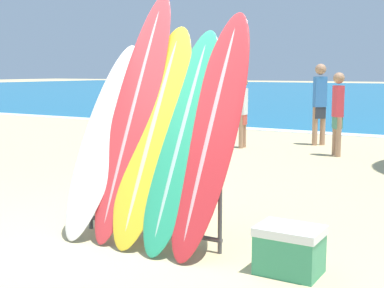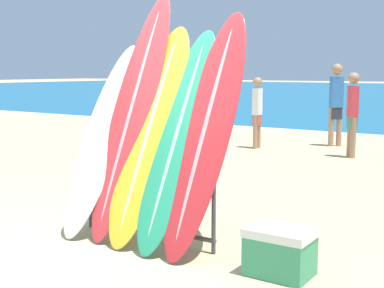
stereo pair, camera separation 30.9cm
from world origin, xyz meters
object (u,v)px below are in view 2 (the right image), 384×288
object	(u,v)px
surfboard_slot_4	(207,130)
person_far_right	(352,111)
surfboard_slot_1	(132,112)
person_far_left	(336,102)
surfboard_slot_2	(150,132)
cooler_box	(280,251)
surfboard_rack	(147,194)
surfboard_slot_0	(102,137)
surfboard_slot_3	(178,137)
person_near_water	(257,110)

from	to	relation	value
surfboard_slot_4	person_far_right	distance (m)	6.06
surfboard_slot_1	person_far_left	bearing A→B (deg)	92.85
surfboard_slot_2	cooler_box	size ratio (longest dim) A/B	4.04
surfboard_rack	surfboard_slot_1	world-z (taller)	surfboard_slot_1
surfboard_slot_0	cooler_box	xyz separation A→B (m)	(2.10, -0.18, -0.77)
surfboard_slot_2	person_far_right	world-z (taller)	surfboard_slot_2
surfboard_slot_0	surfboard_slot_3	bearing A→B (deg)	1.70
person_far_left	surfboard_rack	bearing A→B (deg)	52.35
surfboard_slot_0	person_far_right	xyz separation A→B (m)	(0.73, 6.10, -0.09)
surfboard_slot_1	surfboard_slot_4	world-z (taller)	surfboard_slot_1
surfboard_slot_2	cooler_box	world-z (taller)	surfboard_slot_2
surfboard_slot_1	surfboard_slot_3	xyz separation A→B (m)	(0.62, -0.08, -0.20)
surfboard_slot_3	person_far_left	xyz separation A→B (m)	(-0.99, 7.42, -0.05)
surfboard_slot_3	cooler_box	world-z (taller)	surfboard_slot_3
surfboard_slot_0	surfboard_rack	bearing A→B (deg)	-4.46
person_far_left	cooler_box	bearing A→B (deg)	63.01
surfboard_slot_2	person_far_left	distance (m)	7.43
surfboard_slot_2	person_far_right	size ratio (longest dim) A/B	1.31
surfboard_slot_0	person_far_right	size ratio (longest dim) A/B	1.20
surfboard_slot_4	surfboard_slot_1	bearing A→B (deg)	177.27
surfboard_slot_1	surfboard_slot_4	bearing A→B (deg)	-2.73
surfboard_slot_4	person_far_left	world-z (taller)	surfboard_slot_4
surfboard_slot_0	person_far_right	distance (m)	6.14
surfboard_slot_0	person_far_left	distance (m)	7.44
surfboard_rack	surfboard_slot_3	world-z (taller)	surfboard_slot_3
surfboard_slot_1	person_far_left	xyz separation A→B (m)	(-0.37, 7.34, -0.25)
surfboard_slot_0	surfboard_slot_1	distance (m)	0.43
surfboard_slot_0	surfboard_slot_1	size ratio (longest dim) A/B	0.79
surfboard_slot_3	person_far_left	distance (m)	7.48
surfboard_slot_0	surfboard_slot_2	distance (m)	0.61
person_near_water	person_far_right	size ratio (longest dim) A/B	0.93
surfboard_rack	person_near_water	world-z (taller)	person_near_water
surfboard_slot_2	person_near_water	bearing A→B (deg)	107.46
person_near_water	person_far_left	distance (m)	1.80
surfboard_rack	surfboard_slot_3	xyz separation A→B (m)	(0.32, 0.08, 0.58)
surfboard_slot_2	person_near_water	xyz separation A→B (m)	(-1.94, 6.16, -0.23)
cooler_box	person_near_water	bearing A→B (deg)	118.34
surfboard_slot_3	person_near_water	size ratio (longest dim) A/B	1.37
surfboard_slot_2	person_far_left	bearing A→B (deg)	94.99
surfboard_slot_0	person_near_water	xyz separation A→B (m)	(-1.34, 6.19, -0.14)
cooler_box	surfboard_slot_0	bearing A→B (deg)	175.05
surfboard_slot_1	person_far_left	distance (m)	7.35
surfboard_slot_3	surfboard_slot_0	bearing A→B (deg)	-178.30
surfboard_slot_1	person_far_left	size ratio (longest dim) A/B	1.37
surfboard_slot_4	person_far_left	size ratio (longest dim) A/B	1.24
surfboard_rack	surfboard_slot_3	distance (m)	0.67
surfboard_slot_1	person_near_water	xyz separation A→B (m)	(-1.66, 6.09, -0.41)
surfboard_slot_4	person_near_water	size ratio (longest dim) A/B	1.48
person_near_water	cooler_box	bearing A→B (deg)	-153.08
surfboard_rack	surfboard_slot_4	world-z (taller)	surfboard_slot_4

